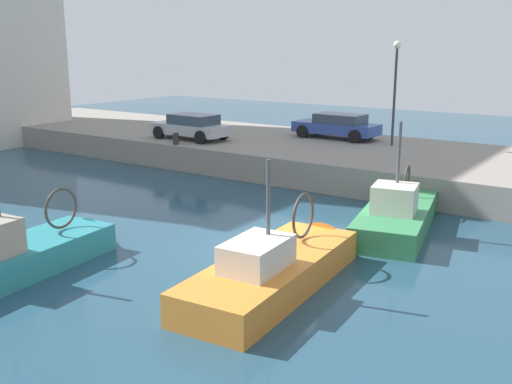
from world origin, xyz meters
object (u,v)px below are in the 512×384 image
at_px(mooring_bollard_north, 176,139).
at_px(fishing_boat_green, 399,222).
at_px(quay_streetlamp, 396,76).
at_px(fishing_boat_teal, 33,263).
at_px(fishing_boat_orange, 279,280).
at_px(parked_car_blue, 337,125).
at_px(parked_car_silver, 191,126).

bearing_deg(mooring_bollard_north, fishing_boat_green, -102.29).
bearing_deg(quay_streetlamp, fishing_boat_green, -155.86).
xyz_separation_m(fishing_boat_teal, fishing_boat_orange, (2.88, -6.00, -0.03)).
relative_size(parked_car_blue, parked_car_silver, 1.05).
bearing_deg(fishing_boat_green, parked_car_blue, 38.04).
height_order(fishing_boat_teal, fishing_boat_green, fishing_boat_green).
distance_m(fishing_boat_green, parked_car_silver, 13.66).
distance_m(fishing_boat_teal, parked_car_silver, 15.14).
xyz_separation_m(mooring_bollard_north, quay_streetlamp, (5.65, -8.61, 2.98)).
xyz_separation_m(fishing_boat_teal, parked_car_silver, (13.69, 6.23, 1.74)).
distance_m(fishing_boat_orange, mooring_bollard_north, 14.95).
xyz_separation_m(fishing_boat_orange, mooring_bollard_north, (9.13, 11.76, 1.37)).
height_order(fishing_boat_orange, parked_car_blue, fishing_boat_orange).
xyz_separation_m(parked_car_blue, mooring_bollard_north, (-6.15, 5.43, -0.39)).
xyz_separation_m(fishing_boat_teal, mooring_bollard_north, (12.01, 5.76, 1.35)).
relative_size(fishing_boat_green, parked_car_blue, 1.62).
bearing_deg(quay_streetlamp, fishing_boat_orange, -167.96).
xyz_separation_m(fishing_boat_orange, parked_car_silver, (10.81, 12.23, 1.76)).
distance_m(parked_car_blue, quay_streetlamp, 4.13).
xyz_separation_m(fishing_boat_orange, fishing_boat_green, (6.44, -0.59, 0.01)).
relative_size(fishing_boat_teal, fishing_boat_green, 0.85).
bearing_deg(fishing_boat_orange, mooring_bollard_north, 52.18).
height_order(mooring_bollard_north, quay_streetlamp, quay_streetlamp).
xyz_separation_m(parked_car_silver, quay_streetlamp, (3.96, -9.08, 2.59)).
height_order(fishing_boat_orange, fishing_boat_green, fishing_boat_green).
relative_size(parked_car_silver, quay_streetlamp, 0.87).
height_order(fishing_boat_teal, quay_streetlamp, quay_streetlamp).
bearing_deg(mooring_bollard_north, parked_car_silver, 15.62).
xyz_separation_m(parked_car_silver, mooring_bollard_north, (-1.69, -0.47, -0.39)).
xyz_separation_m(fishing_boat_teal, parked_car_blue, (18.16, 0.33, 1.74)).
bearing_deg(quay_streetlamp, fishing_boat_teal, 170.83).
bearing_deg(parked_car_blue, fishing_boat_teal, -178.96).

